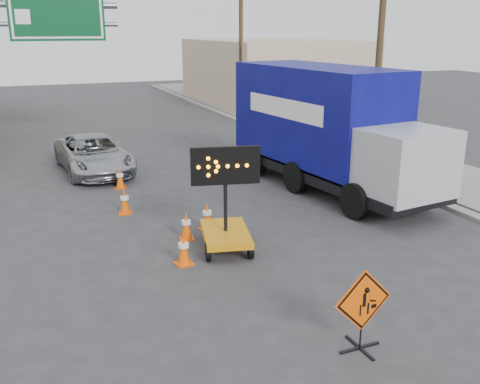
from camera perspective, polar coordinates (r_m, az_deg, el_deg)
ground at (r=10.57m, az=9.75°, el=-14.19°), size 100.00×100.00×0.00m
curb_right at (r=26.20m, az=5.99°, el=5.14°), size 0.40×60.00×0.12m
sidewalk_right at (r=27.34m, az=10.27°, el=5.49°), size 4.00×60.00×0.15m
building_right_far at (r=41.77m, az=3.40°, el=12.74°), size 10.00×14.00×4.60m
highway_gantry at (r=25.54m, az=-21.82°, el=15.09°), size 6.18×0.38×6.90m
utility_pole_near at (r=21.85m, az=14.67°, el=14.57°), size 1.80×0.26×9.00m
utility_pole_far at (r=34.14m, az=0.10°, el=15.81°), size 1.80×0.26×9.00m
construction_sign at (r=9.69m, az=12.95°, el=-11.95°), size 1.16×0.82×1.54m
arrow_board at (r=13.60m, az=-1.54°, el=-3.74°), size 1.68×2.11×2.70m
pickup_truck at (r=21.76m, az=-15.34°, el=3.92°), size 2.78×5.31×1.43m
box_truck at (r=18.87m, az=9.33°, el=6.05°), size 3.68×9.12×4.20m
cone_a at (r=12.89m, az=-6.03°, el=-6.09°), size 0.46×0.46×0.78m
cone_b at (r=14.39m, az=-5.75°, el=-3.61°), size 0.44×0.44×0.76m
cone_c at (r=15.02m, az=-3.53°, el=-2.60°), size 0.48×0.48×0.78m
cone_d at (r=16.66m, az=-12.20°, el=-0.97°), size 0.47×0.47×0.79m
cone_e at (r=19.35m, az=-12.69°, el=1.48°), size 0.50×0.50×0.75m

